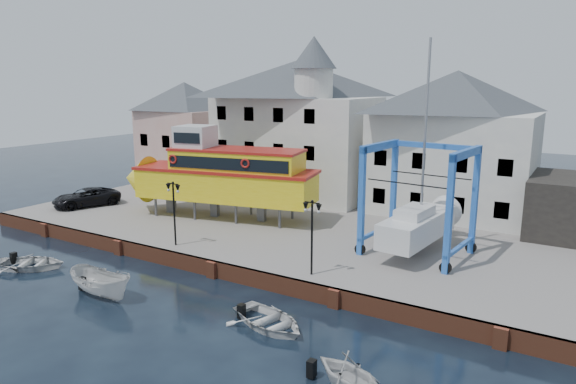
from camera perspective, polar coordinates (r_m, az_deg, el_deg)
The scene contains 14 objects.
ground at distance 31.13m, azimuth -8.36°, elevation -9.37°, with size 140.00×140.00×0.00m, color black.
hardstanding at distance 39.60m, azimuth 1.75°, elevation -3.75°, with size 44.00×22.00×1.00m, color slate.
quay_wall at distance 31.03m, azimuth -8.27°, elevation -8.45°, with size 44.00×0.47×1.00m.
building_pink at distance 54.63m, azimuth -11.26°, elevation 6.48°, with size 8.00×7.00×10.30m.
building_white_main at distance 47.08m, azimuth 1.04°, elevation 7.28°, with size 14.00×8.30×14.00m.
building_white_right at distance 42.59m, azimuth 17.91°, elevation 5.17°, with size 12.00×8.00×11.20m.
lamp_post_left at distance 33.34m, azimuth -12.61°, elevation -0.58°, with size 1.12×0.32×4.20m.
lamp_post_right at distance 27.56m, azimuth 2.69°, elevation -2.97°, with size 1.12×0.32×4.20m.
tour_boat at distance 39.98m, azimuth -8.20°, elevation 1.92°, with size 16.65×6.97×7.06m.
travel_lift at distance 32.83m, azimuth 14.70°, elevation -2.73°, with size 6.43×8.67×12.83m.
van at distance 46.73m, azimuth -21.49°, elevation -0.54°, with size 2.50×5.43×1.51m, color black.
motorboat_a at distance 30.04m, azimuth -19.95°, elevation -10.83°, with size 1.66×4.41×1.70m, color silver.
motorboat_b at distance 25.14m, azimuth -2.13°, elevation -14.72°, with size 3.03×4.24×0.88m, color silver.
motorboat_d at distance 36.00m, azimuth -26.78°, elevation -7.58°, with size 3.11×4.36×0.90m, color silver.
Camera 1 is at (18.60, -22.22, 11.38)m, focal length 32.00 mm.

